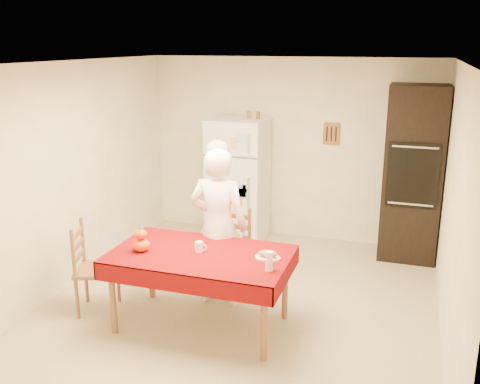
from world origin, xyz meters
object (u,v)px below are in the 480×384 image
at_px(bread_plate, 268,258).
at_px(wine_glass, 269,261).
at_px(oven_cabinet, 413,174).
at_px(seated_woman, 219,226).
at_px(chair_far, 231,247).
at_px(pumpkin_lower, 141,245).
at_px(chair_left, 90,265).
at_px(refrigerator, 238,180).
at_px(dining_table, 201,260).
at_px(coffee_mug, 199,247).

bearing_deg(bread_plate, wine_glass, -71.81).
xyz_separation_m(oven_cabinet, seated_woman, (-1.87, -1.93, -0.25)).
bearing_deg(seated_woman, chair_far, -97.83).
bearing_deg(pumpkin_lower, chair_far, 59.43).
bearing_deg(chair_left, refrigerator, -36.61).
distance_m(wine_glass, bread_plate, 0.27).
xyz_separation_m(chair_far, bread_plate, (0.63, -0.76, 0.26)).
bearing_deg(dining_table, oven_cabinet, 52.92).
xyz_separation_m(chair_left, seated_woman, (1.18, 0.60, 0.34)).
distance_m(oven_cabinet, dining_table, 3.11).
distance_m(dining_table, chair_left, 1.21).
relative_size(dining_table, wine_glass, 9.66).
bearing_deg(pumpkin_lower, bread_plate, 9.38).
bearing_deg(bread_plate, seated_woman, 144.60).
height_order(refrigerator, seated_woman, refrigerator).
bearing_deg(chair_far, chair_left, -138.03).
relative_size(refrigerator, chair_far, 1.79).
distance_m(dining_table, bread_plate, 0.65).
height_order(oven_cabinet, coffee_mug, oven_cabinet).
relative_size(dining_table, seated_woman, 1.00).
bearing_deg(wine_glass, chair_left, 176.41).
xyz_separation_m(oven_cabinet, coffee_mug, (-1.89, -2.44, -0.29)).
bearing_deg(coffee_mug, pumpkin_lower, -163.70).
relative_size(chair_far, chair_left, 1.00).
height_order(pumpkin_lower, bread_plate, pumpkin_lower).
bearing_deg(chair_far, dining_table, -85.61).
xyz_separation_m(chair_left, wine_glass, (1.91, -0.12, 0.34)).
bearing_deg(chair_left, pumpkin_lower, -115.38).
bearing_deg(dining_table, coffee_mug, 133.33).
height_order(oven_cabinet, wine_glass, oven_cabinet).
bearing_deg(oven_cabinet, dining_table, -127.08).
relative_size(refrigerator, bread_plate, 7.08).
bearing_deg(chair_left, dining_table, -106.36).
bearing_deg(coffee_mug, refrigerator, 99.38).
height_order(chair_far, wine_glass, chair_far).
xyz_separation_m(refrigerator, wine_glass, (1.14, -2.60, -0.00)).
relative_size(oven_cabinet, wine_glass, 12.50).
relative_size(chair_left, bread_plate, 3.96).
distance_m(refrigerator, oven_cabinet, 2.29).
height_order(refrigerator, bread_plate, refrigerator).
relative_size(chair_far, wine_glass, 5.40).
bearing_deg(bread_plate, coffee_mug, -176.33).
bearing_deg(refrigerator, dining_table, -80.15).
bearing_deg(bread_plate, chair_left, -175.95).
height_order(chair_far, pumpkin_lower, chair_far).
bearing_deg(pumpkin_lower, refrigerator, 86.96).
bearing_deg(bread_plate, oven_cabinet, 63.02).
distance_m(coffee_mug, pumpkin_lower, 0.55).
bearing_deg(seated_woman, coffee_mug, 86.40).
bearing_deg(wine_glass, dining_table, 165.94).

